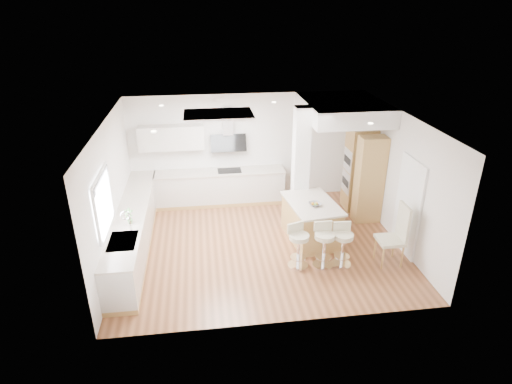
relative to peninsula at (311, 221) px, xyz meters
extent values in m
plane|color=brown|center=(-1.13, -0.09, -0.46)|extent=(6.00, 6.00, 0.00)
cube|color=white|center=(-1.13, -0.09, -0.46)|extent=(6.00, 5.00, 0.02)
cube|color=white|center=(-1.13, 2.41, 0.94)|extent=(6.00, 0.04, 2.80)
cube|color=white|center=(-4.13, -0.09, 0.94)|extent=(0.04, 5.00, 2.80)
cube|color=white|center=(1.87, -0.09, 0.94)|extent=(0.04, 5.00, 2.80)
cube|color=white|center=(-1.93, 0.51, 2.32)|extent=(1.40, 0.95, 0.05)
cube|color=silver|center=(-1.93, 0.51, 2.30)|extent=(1.25, 0.80, 0.03)
cylinder|color=beige|center=(-3.13, 1.41, 2.33)|extent=(0.10, 0.10, 0.02)
cylinder|color=beige|center=(-3.13, -0.59, 2.33)|extent=(0.10, 0.10, 0.02)
cylinder|color=beige|center=(-0.63, 1.41, 2.33)|extent=(0.10, 0.10, 0.02)
cylinder|color=beige|center=(0.87, 0.91, 2.33)|extent=(0.10, 0.10, 0.02)
cylinder|color=beige|center=(0.87, -0.59, 2.33)|extent=(0.10, 0.10, 0.02)
cube|color=white|center=(-4.09, -0.99, 1.19)|extent=(0.03, 1.15, 0.95)
cube|color=white|center=(-4.08, -0.99, 1.70)|extent=(0.04, 1.28, 0.06)
cube|color=white|center=(-4.08, -0.99, 0.69)|extent=(0.04, 1.28, 0.06)
cube|color=white|center=(-4.08, -1.60, 1.19)|extent=(0.04, 0.06, 0.95)
cube|color=white|center=(-4.08, -0.38, 1.19)|extent=(0.04, 0.06, 0.95)
cube|color=#9C9EA3|center=(-4.06, -0.99, 1.62)|extent=(0.03, 1.18, 0.14)
cube|color=#453D36|center=(1.86, -0.69, 0.54)|extent=(0.02, 0.90, 2.00)
cube|color=white|center=(1.84, -0.69, 0.54)|extent=(0.05, 1.00, 2.10)
cube|color=tan|center=(-3.83, 0.16, -0.41)|extent=(0.60, 4.50, 0.10)
cube|color=beige|center=(-3.83, 0.16, 0.02)|extent=(0.60, 4.50, 0.76)
cube|color=beige|center=(-3.83, 0.16, 0.42)|extent=(0.63, 4.50, 0.04)
cube|color=silver|center=(-3.83, -1.09, 0.43)|extent=(0.50, 0.75, 0.02)
cube|color=silver|center=(-3.83, -1.27, 0.38)|extent=(0.40, 0.34, 0.10)
cube|color=silver|center=(-3.83, -0.91, 0.38)|extent=(0.40, 0.34, 0.10)
cylinder|color=white|center=(-3.71, -0.79, 0.62)|extent=(0.02, 0.02, 0.36)
torus|color=white|center=(-3.78, -0.79, 0.80)|extent=(0.18, 0.02, 0.18)
imported|color=#5D9C4F|center=(-3.78, -0.44, 0.61)|extent=(0.17, 0.12, 0.33)
cube|color=tan|center=(-1.88, 2.11, -0.41)|extent=(3.30, 0.60, 0.10)
cube|color=beige|center=(-1.88, 2.11, 0.02)|extent=(3.30, 0.60, 0.76)
cube|color=beige|center=(-1.88, 2.11, 0.42)|extent=(3.33, 0.63, 0.04)
cube|color=black|center=(-1.63, 2.11, 0.45)|extent=(0.60, 0.40, 0.01)
cube|color=beige|center=(-3.03, 2.24, 1.34)|extent=(1.60, 0.34, 0.60)
cube|color=silver|center=(-1.63, 2.31, 1.69)|extent=(0.25, 0.18, 0.70)
cube|color=black|center=(-1.63, 2.23, 1.14)|extent=(0.90, 0.26, 0.44)
cube|color=white|center=(-0.08, 0.86, 0.94)|extent=(0.35, 0.35, 2.80)
cube|color=white|center=(0.97, 1.31, 2.14)|extent=(1.78, 2.20, 0.40)
cube|color=tan|center=(1.55, 1.41, 0.59)|extent=(0.62, 0.62, 2.10)
cube|color=tan|center=(1.55, 0.71, 0.59)|extent=(0.62, 0.40, 2.10)
cube|color=silver|center=(1.24, 1.41, 0.84)|extent=(0.02, 0.55, 0.55)
cube|color=silver|center=(1.24, 1.41, 0.26)|extent=(0.02, 0.55, 0.55)
cube|color=black|center=(1.23, 1.41, 0.84)|extent=(0.01, 0.45, 0.18)
cube|color=black|center=(1.23, 1.41, 0.26)|extent=(0.01, 0.45, 0.18)
cube|color=tan|center=(0.00, 0.00, -0.03)|extent=(1.08, 1.51, 0.86)
cube|color=beige|center=(0.00, 0.00, 0.43)|extent=(1.17, 1.60, 0.04)
imported|color=gray|center=(0.02, -0.15, 0.48)|extent=(0.29, 0.29, 0.06)
sphere|color=orange|center=(0.06, -0.14, 0.48)|extent=(0.08, 0.08, 0.07)
sphere|color=orange|center=(-0.02, -0.13, 0.48)|extent=(0.08, 0.08, 0.07)
sphere|color=olive|center=(0.02, -0.19, 0.48)|extent=(0.08, 0.08, 0.07)
cylinder|color=white|center=(-0.51, -1.02, -0.44)|extent=(0.52, 0.52, 0.03)
cylinder|color=white|center=(-0.51, -1.02, -0.13)|extent=(0.08, 0.08, 0.61)
cylinder|color=white|center=(-0.51, -1.02, -0.25)|extent=(0.40, 0.40, 0.01)
cylinder|color=beige|center=(-0.51, -1.02, 0.22)|extent=(0.50, 0.50, 0.09)
cube|color=beige|center=(-0.56, -0.87, 0.36)|extent=(0.35, 0.16, 0.21)
cylinder|color=white|center=(-0.01, -1.07, -0.44)|extent=(0.43, 0.43, 0.03)
cylinder|color=white|center=(-0.01, -1.07, -0.12)|extent=(0.07, 0.07, 0.62)
cylinder|color=white|center=(-0.01, -1.07, -0.25)|extent=(0.33, 0.33, 0.01)
cylinder|color=beige|center=(-0.01, -1.07, 0.23)|extent=(0.41, 0.41, 0.10)
cube|color=beige|center=(-0.01, -0.92, 0.37)|extent=(0.36, 0.06, 0.21)
cylinder|color=white|center=(0.37, -1.09, -0.44)|extent=(0.42, 0.42, 0.03)
cylinder|color=white|center=(0.37, -1.09, -0.13)|extent=(0.07, 0.07, 0.60)
cylinder|color=white|center=(0.37, -1.09, -0.25)|extent=(0.32, 0.32, 0.01)
cylinder|color=beige|center=(0.37, -1.09, 0.21)|extent=(0.40, 0.40, 0.09)
cube|color=beige|center=(0.38, -0.94, 0.35)|extent=(0.35, 0.06, 0.20)
cube|color=beige|center=(1.33, -1.13, 0.07)|extent=(0.50, 0.50, 0.07)
cube|color=beige|center=(1.55, -1.13, 0.43)|extent=(0.06, 0.47, 0.80)
cylinder|color=tan|center=(1.13, -1.33, -0.21)|extent=(0.04, 0.04, 0.49)
cylinder|color=tan|center=(1.13, -0.93, -0.21)|extent=(0.04, 0.04, 0.49)
cylinder|color=tan|center=(1.53, -1.33, -0.21)|extent=(0.04, 0.04, 0.49)
cylinder|color=tan|center=(1.53, -0.93, -0.21)|extent=(0.04, 0.04, 0.49)
camera|label=1|loc=(-2.31, -8.08, 4.48)|focal=30.00mm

